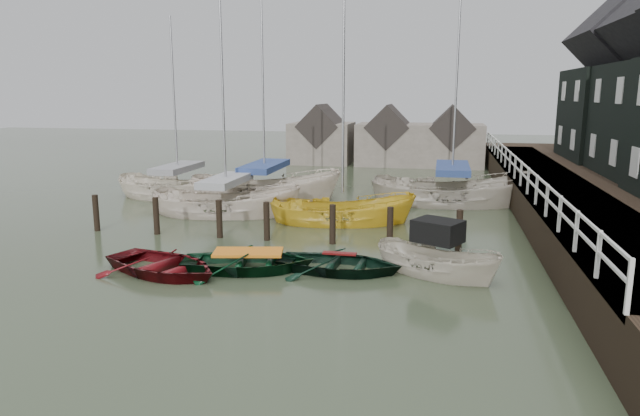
% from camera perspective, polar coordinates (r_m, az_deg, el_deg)
% --- Properties ---
extents(ground, '(120.00, 120.00, 0.00)m').
position_cam_1_polar(ground, '(17.53, -4.47, -5.86)').
color(ground, '#2D3522').
rests_on(ground, ground).
extents(pier, '(3.04, 32.00, 2.70)m').
position_cam_1_polar(pier, '(26.83, 21.87, 0.98)').
color(pier, black).
rests_on(pier, ground).
extents(mooring_pilings, '(13.72, 0.22, 1.80)m').
position_cam_1_polar(mooring_pilings, '(20.48, -5.12, -1.88)').
color(mooring_pilings, black).
rests_on(mooring_pilings, ground).
extents(far_sheds, '(14.00, 4.08, 4.39)m').
position_cam_1_polar(far_sheds, '(42.35, 6.65, 6.85)').
color(far_sheds, '#665B51').
rests_on(far_sheds, ground).
extents(rowboat_red, '(4.66, 4.03, 0.81)m').
position_cam_1_polar(rowboat_red, '(17.42, -15.38, -6.36)').
color(rowboat_red, '#540C10').
rests_on(rowboat_red, ground).
extents(rowboat_green, '(4.40, 3.53, 0.81)m').
position_cam_1_polar(rowboat_green, '(17.26, -7.15, -6.20)').
color(rowboat_green, black).
rests_on(rowboat_green, ground).
extents(rowboat_dkgreen, '(3.86, 2.88, 0.76)m').
position_cam_1_polar(rowboat_dkgreen, '(17.00, 1.96, -6.39)').
color(rowboat_dkgreen, black).
rests_on(rowboat_dkgreen, ground).
extents(motorboat, '(4.18, 3.15, 2.36)m').
position_cam_1_polar(motorboat, '(17.01, 11.53, -6.22)').
color(motorboat, beige).
rests_on(motorboat, ground).
extents(sailboat_a, '(6.80, 3.34, 10.34)m').
position_cam_1_polar(sailboat_a, '(25.09, -9.31, -0.53)').
color(sailboat_a, beige).
rests_on(sailboat_a, ground).
extents(sailboat_b, '(7.84, 4.19, 12.15)m').
position_cam_1_polar(sailboat_b, '(28.09, -5.52, 0.85)').
color(sailboat_b, beige).
rests_on(sailboat_b, ground).
extents(sailboat_c, '(6.19, 3.14, 10.51)m').
position_cam_1_polar(sailboat_c, '(23.28, 2.25, -1.44)').
color(sailboat_c, gold).
rests_on(sailboat_c, ground).
extents(sailboat_d, '(7.75, 3.32, 11.52)m').
position_cam_1_polar(sailboat_d, '(27.80, 12.96, 0.49)').
color(sailboat_d, '#BAAF9F').
rests_on(sailboat_d, ground).
extents(sailboat_e, '(6.87, 3.05, 10.08)m').
position_cam_1_polar(sailboat_e, '(29.49, -13.93, 1.07)').
color(sailboat_e, beige).
rests_on(sailboat_e, ground).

